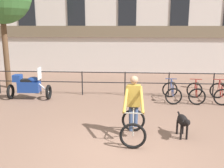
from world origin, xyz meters
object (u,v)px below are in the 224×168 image
at_px(cyclist_with_bike, 133,111).
at_px(parked_motorcycle, 29,86).
at_px(parked_bicycle_mid_left, 196,93).
at_px(parked_bicycle_near_lamp, 172,92).
at_px(dog, 183,121).
at_px(parked_bicycle_mid_right, 220,93).

xyz_separation_m(cyclist_with_bike, parked_motorcycle, (-4.27, 3.49, -0.20)).
distance_m(parked_motorcycle, parked_bicycle_mid_left, 6.84).
height_order(cyclist_with_bike, parked_bicycle_near_lamp, cyclist_with_bike).
bearing_deg(parked_motorcycle, dog, -122.47).
bearing_deg(cyclist_with_bike, parked_bicycle_mid_right, 47.39).
bearing_deg(parked_bicycle_near_lamp, cyclist_with_bike, 67.00).
height_order(parked_motorcycle, parked_bicycle_mid_right, parked_motorcycle).
bearing_deg(parked_bicycle_mid_left, parked_motorcycle, 9.57).
relative_size(parked_motorcycle, parked_bicycle_mid_right, 1.46).
distance_m(parked_motorcycle, parked_bicycle_mid_right, 7.79).
xyz_separation_m(cyclist_with_bike, parked_bicycle_mid_left, (2.56, 3.65, -0.41)).
height_order(parked_bicycle_near_lamp, parked_bicycle_mid_right, same).
height_order(dog, parked_bicycle_mid_left, parked_bicycle_mid_left).
xyz_separation_m(dog, parked_motorcycle, (-5.62, 3.42, 0.09)).
xyz_separation_m(cyclist_with_bike, parked_bicycle_mid_right, (3.52, 3.65, -0.41)).
xyz_separation_m(parked_motorcycle, parked_bicycle_mid_left, (6.83, 0.16, -0.20)).
relative_size(dog, parked_bicycle_mid_left, 0.79).
xyz_separation_m(parked_bicycle_mid_left, parked_bicycle_mid_right, (0.96, 0.00, -0.00)).
bearing_deg(parked_bicycle_mid_left, parked_bicycle_mid_right, -171.75).
distance_m(dog, parked_motorcycle, 6.58).
bearing_deg(parked_bicycle_mid_right, cyclist_with_bike, 54.56).
height_order(cyclist_with_bike, parked_bicycle_mid_left, cyclist_with_bike).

